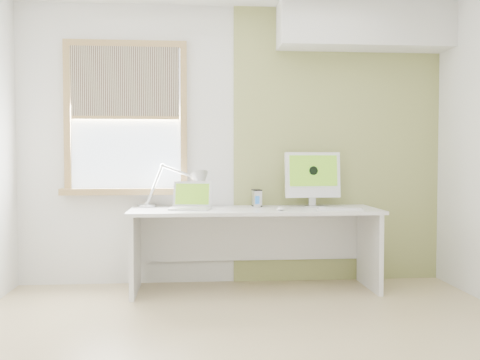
{
  "coord_description": "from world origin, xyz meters",
  "views": [
    {
      "loc": [
        -0.39,
        -3.43,
        1.19
      ],
      "look_at": [
        0.0,
        1.05,
        1.0
      ],
      "focal_mm": 41.02,
      "sensor_mm": 36.0,
      "label": 1
    }
  ],
  "objects": [
    {
      "name": "accent_wall",
      "position": [
        1.0,
        1.74,
        1.3
      ],
      "size": [
        2.0,
        0.02,
        2.6
      ],
      "primitive_type": "cube",
      "color": "#979D58",
      "rests_on": "room"
    },
    {
      "name": "desk",
      "position": [
        0.16,
        1.44,
        0.53
      ],
      "size": [
        2.2,
        0.7,
        0.73
      ],
      "color": "silver",
      "rests_on": "room"
    },
    {
      "name": "mouse",
      "position": [
        0.36,
        1.2,
        0.75
      ],
      "size": [
        0.09,
        0.12,
        0.03
      ],
      "primitive_type": "ellipsoid",
      "rotation": [
        0.0,
        0.0,
        -0.26
      ],
      "color": "white",
      "rests_on": "desk"
    },
    {
      "name": "soffit",
      "position": [
        1.2,
        1.57,
        2.4
      ],
      "size": [
        1.6,
        0.4,
        0.42
      ],
      "primitive_type": "cube",
      "color": "white",
      "rests_on": "room"
    },
    {
      "name": "imac",
      "position": [
        0.72,
        1.54,
        1.01
      ],
      "size": [
        0.52,
        0.18,
        0.5
      ],
      "color": "silver",
      "rests_on": "desk"
    },
    {
      "name": "window",
      "position": [
        -1.0,
        1.71,
        1.54
      ],
      "size": [
        1.2,
        0.14,
        1.42
      ],
      "color": "olive",
      "rests_on": "room"
    },
    {
      "name": "room",
      "position": [
        0.0,
        0.0,
        1.3
      ],
      "size": [
        4.04,
        3.54,
        2.64
      ],
      "color": "tan",
      "rests_on": "ground"
    },
    {
      "name": "phone_dock",
      "position": [
        0.2,
        1.5,
        0.76
      ],
      "size": [
        0.07,
        0.07,
        0.12
      ],
      "color": "silver",
      "rests_on": "desk"
    },
    {
      "name": "keyboard",
      "position": [
        0.89,
        1.23,
        0.74
      ],
      "size": [
        0.4,
        0.17,
        0.02
      ],
      "color": "white",
      "rests_on": "desk"
    },
    {
      "name": "laptop",
      "position": [
        -0.4,
        1.39,
        0.79
      ],
      "size": [
        0.39,
        0.33,
        0.24
      ],
      "color": "silver",
      "rests_on": "desk"
    },
    {
      "name": "desk_lamp",
      "position": [
        -0.41,
        1.6,
        0.94
      ],
      "size": [
        0.7,
        0.28,
        0.4
      ],
      "color": "silver",
      "rests_on": "desk"
    },
    {
      "name": "external_drive",
      "position": [
        0.21,
        1.61,
        0.81
      ],
      "size": [
        0.09,
        0.13,
        0.16
      ],
      "color": "silver",
      "rests_on": "desk"
    }
  ]
}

